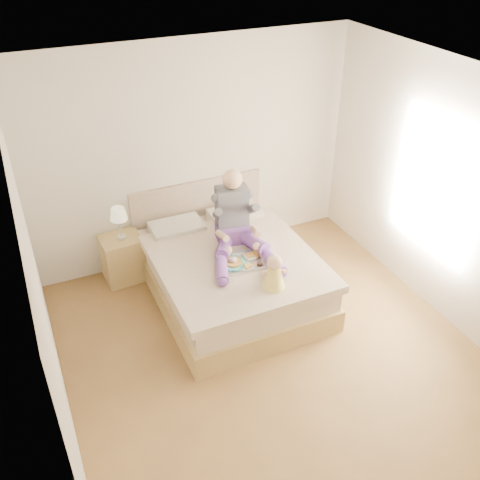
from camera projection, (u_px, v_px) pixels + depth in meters
name	position (u px, v px, depth m)	size (l,w,h in m)	color
room	(284.00, 224.00, 4.68)	(4.02, 4.22, 2.71)	brown
bed	(229.00, 270.00, 6.12)	(1.70, 2.18, 1.00)	#9E834A
nightstand	(123.00, 258.00, 6.39)	(0.49, 0.44, 0.57)	#9E834A
lamp	(119.00, 216.00, 6.06)	(0.20, 0.20, 0.40)	silver
adult	(236.00, 225.00, 5.90)	(0.75, 1.12, 0.89)	#5F3789
tray	(242.00, 261.00, 5.72)	(0.50, 0.40, 0.14)	silver
baby	(274.00, 274.00, 5.32)	(0.25, 0.34, 0.38)	#FFE150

